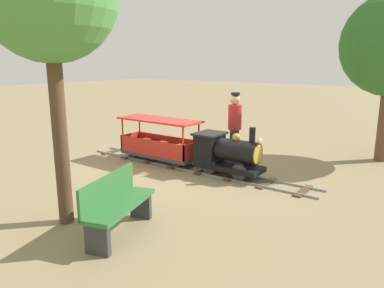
{
  "coord_description": "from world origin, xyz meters",
  "views": [
    {
      "loc": [
        6.19,
        4.82,
        2.3
      ],
      "look_at": [
        0.0,
        0.3,
        0.55
      ],
      "focal_mm": 34.27,
      "sensor_mm": 36.0,
      "label": 1
    }
  ],
  "objects_px": {
    "locomotive": "(226,153)",
    "park_bench": "(117,205)",
    "passenger_car": "(160,144)",
    "conductor_person": "(235,122)"
  },
  "relations": [
    {
      "from": "locomotive",
      "to": "passenger_car",
      "type": "xyz_separation_m",
      "value": [
        0.0,
        -1.77,
        -0.06
      ]
    },
    {
      "from": "passenger_car",
      "to": "conductor_person",
      "type": "distance_m",
      "value": 1.79
    },
    {
      "from": "passenger_car",
      "to": "park_bench",
      "type": "height_order",
      "value": "passenger_car"
    },
    {
      "from": "locomotive",
      "to": "park_bench",
      "type": "relative_size",
      "value": 1.06
    },
    {
      "from": "locomotive",
      "to": "park_bench",
      "type": "distance_m",
      "value": 3.08
    },
    {
      "from": "locomotive",
      "to": "park_bench",
      "type": "xyz_separation_m",
      "value": [
        3.08,
        0.16,
        -0.07
      ]
    },
    {
      "from": "passenger_car",
      "to": "locomotive",
      "type": "bearing_deg",
      "value": 90.0
    },
    {
      "from": "conductor_person",
      "to": "park_bench",
      "type": "relative_size",
      "value": 1.19
    },
    {
      "from": "passenger_car",
      "to": "park_bench",
      "type": "distance_m",
      "value": 3.63
    },
    {
      "from": "conductor_person",
      "to": "park_bench",
      "type": "height_order",
      "value": "conductor_person"
    }
  ]
}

